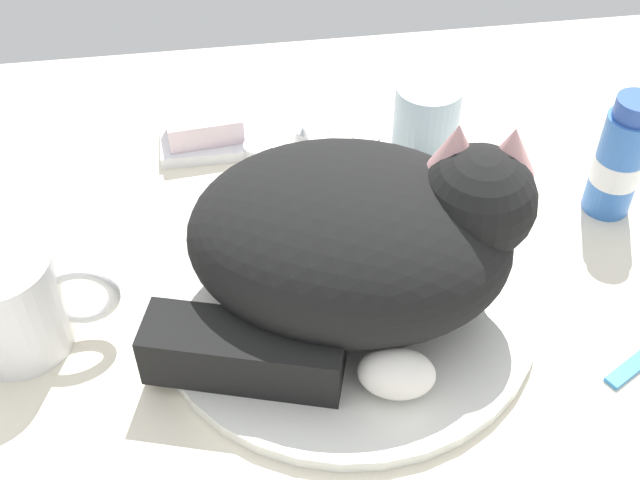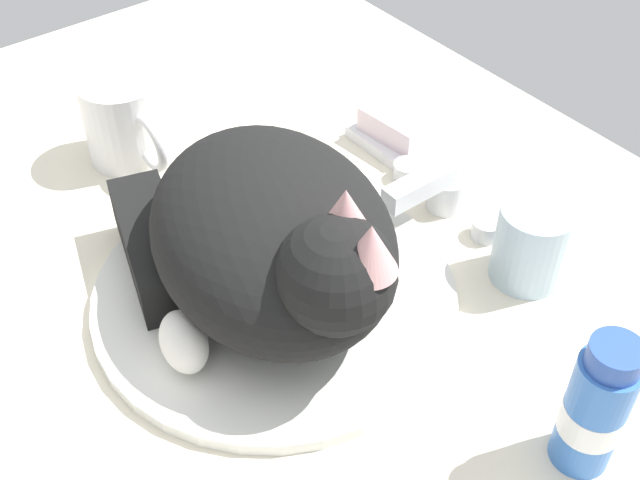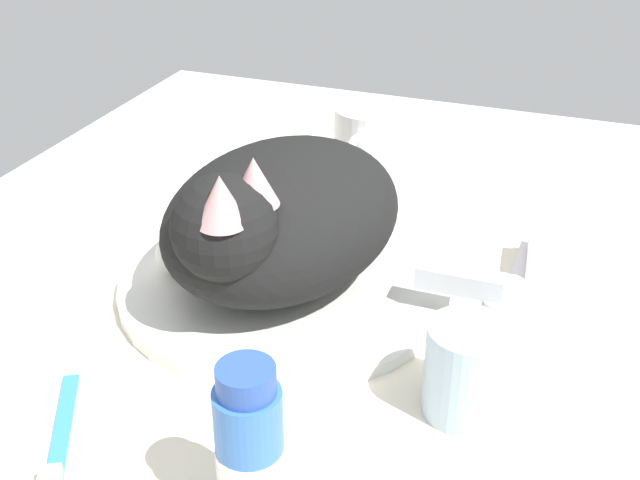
% 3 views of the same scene
% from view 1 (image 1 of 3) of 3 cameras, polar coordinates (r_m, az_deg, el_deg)
% --- Properties ---
extents(ground_plane, '(1.10, 0.83, 0.03)m').
position_cam_1_polar(ground_plane, '(0.69, 1.81, -5.31)').
color(ground_plane, silver).
extents(sink_basin, '(0.31, 0.31, 0.01)m').
position_cam_1_polar(sink_basin, '(0.67, 1.85, -4.16)').
color(sink_basin, silver).
rests_on(sink_basin, ground_plane).
extents(faucet, '(0.14, 0.09, 0.05)m').
position_cam_1_polar(faucet, '(0.79, -0.42, 6.77)').
color(faucet, silver).
rests_on(faucet, ground_plane).
extents(cat, '(0.31, 0.24, 0.15)m').
position_cam_1_polar(cat, '(0.62, 2.82, -0.01)').
color(cat, black).
rests_on(cat, sink_basin).
extents(coffee_mug, '(0.12, 0.08, 0.09)m').
position_cam_1_polar(coffee_mug, '(0.65, -20.59, -4.37)').
color(coffee_mug, white).
rests_on(coffee_mug, ground_plane).
extents(rinse_cup, '(0.06, 0.06, 0.07)m').
position_cam_1_polar(rinse_cup, '(0.81, 7.40, 8.33)').
color(rinse_cup, silver).
rests_on(rinse_cup, ground_plane).
extents(soap_dish, '(0.09, 0.06, 0.01)m').
position_cam_1_polar(soap_dish, '(0.83, -7.93, 6.85)').
color(soap_dish, white).
rests_on(soap_dish, ground_plane).
extents(soap_bar, '(0.08, 0.05, 0.03)m').
position_cam_1_polar(soap_bar, '(0.82, -8.06, 7.91)').
color(soap_bar, silver).
rests_on(soap_bar, soap_dish).
extents(toothpaste_bottle, '(0.04, 0.04, 0.12)m').
position_cam_1_polar(toothpaste_bottle, '(0.77, 20.11, 5.25)').
color(toothpaste_bottle, '#3870C6').
rests_on(toothpaste_bottle, ground_plane).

